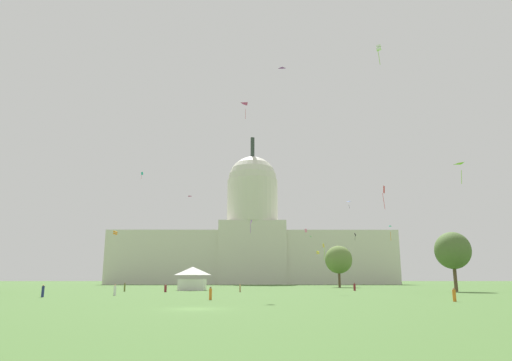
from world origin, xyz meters
name	(u,v)px	position (x,y,z in m)	size (l,w,h in m)	color
ground_plane	(195,309)	(0.00, 0.00, 0.00)	(800.00, 800.00, 0.00)	#42662D
capitol_building	(252,242)	(4.58, 157.92, 18.26)	(122.94, 22.57, 66.09)	beige
event_tent	(193,278)	(-8.26, 60.15, 2.51)	(5.84, 6.61, 5.01)	white
tree_east_far	(453,251)	(44.25, 49.18, 7.88)	(9.44, 9.48, 11.54)	brown
tree_east_near	(339,260)	(29.82, 92.20, 7.85)	(10.42, 10.43, 11.88)	brown
person_olive_lawn_far_right	(125,287)	(-20.28, 50.72, 0.81)	(0.41, 0.41, 1.74)	olive
person_navy_front_left	(43,291)	(-24.01, 24.01, 0.80)	(0.47, 0.47, 1.72)	navy
person_orange_front_center	(210,294)	(-0.24, 16.28, 0.72)	(0.48, 0.48, 1.57)	orange
person_tan_mid_center	(240,288)	(2.44, 47.74, 0.72)	(0.44, 0.44, 1.56)	tan
person_maroon_near_tree_west	(355,287)	(26.15, 56.42, 0.75)	(0.48, 0.48, 1.66)	maroon
person_white_back_center	(115,290)	(-16.14, 30.70, 0.77)	(0.53, 0.53, 1.68)	silver
person_orange_mid_left	(454,295)	(27.41, 11.93, 0.68)	(0.43, 0.43, 1.51)	orange
person_maroon_aisle_center	(165,289)	(-11.66, 47.51, 0.65)	(0.64, 0.64, 1.46)	maroon
kite_magenta_mid	(189,197)	(-15.66, 101.22, 28.03)	(1.34, 1.15, 0.25)	#D1339E
kite_violet_high	(282,68)	(12.60, 70.69, 57.56)	(1.73, 0.88, 0.30)	purple
kite_black_low	(355,235)	(38.05, 105.62, 16.22)	(0.53, 0.74, 2.48)	black
kite_white_high	(379,48)	(25.87, 28.63, 40.16)	(1.00, 0.97, 3.57)	white
kite_red_mid	(384,192)	(28.74, 40.29, 17.83)	(0.52, 0.54, 4.35)	red
kite_pink_mid	(306,231)	(24.36, 125.06, 19.75)	(0.93, 0.10, 1.37)	pink
kite_blue_mid	(348,203)	(38.85, 117.86, 28.96)	(1.78, 1.62, 2.24)	blue
kite_turquoise_high	(142,174)	(-36.41, 122.19, 40.49)	(1.02, 0.63, 2.70)	teal
kite_gold_low	(324,248)	(19.92, 56.14, 8.89)	(0.47, 0.91, 3.53)	gold
kite_lime_mid	(461,167)	(36.88, 26.90, 19.20)	(1.24, 1.50, 2.90)	#8CD133
kite_orange_low	(115,233)	(-38.37, 101.12, 16.50)	(1.22, 1.16, 1.29)	orange
kite_green_low	(312,238)	(20.93, 81.92, 13.18)	(0.84, 1.65, 0.27)	green
kite_yellow_low	(318,252)	(27.84, 120.03, 11.48)	(1.06, 1.07, 0.97)	yellow
kite_cyan_low	(392,229)	(32.79, 49.99, 12.25)	(0.86, 1.78, 2.68)	#33BCDB
kite_magenta_mid_b	(248,105)	(4.03, 26.66, 29.17)	(1.42, 1.46, 2.35)	#D1339E
kite_violet_low	(251,223)	(4.35, 76.47, 16.62)	(0.42, 0.89, 3.44)	purple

